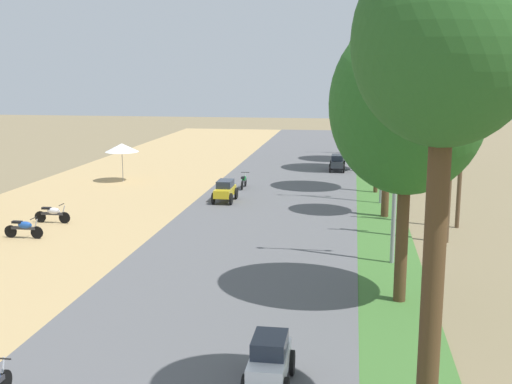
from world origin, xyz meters
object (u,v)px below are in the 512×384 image
Objects in this scene: streetlamp_mid at (384,117)px; utility_pole_far at (462,138)px; parked_motorbike_second at (24,227)px; median_tree_fifth at (381,55)px; motorbike_ahead_second at (244,180)px; vendor_umbrella at (122,148)px; car_sedan_charcoal at (337,162)px; median_tree_second at (408,105)px; car_sedan_yellow at (225,190)px; car_hatchback_white at (269,360)px; streetlamp_far at (373,101)px; median_tree_fourth at (380,57)px; median_tree_sixth at (374,75)px; parked_motorbike_third at (53,213)px; streetlamp_near at (396,152)px; median_tree_third at (389,95)px; median_tree_nearest at (446,48)px; utility_pole_near at (452,142)px.

utility_pole_far is at bearing -55.63° from streetlamp_mid.
parked_motorbike_second is 27.38m from median_tree_fifth.
motorbike_ahead_second is at bearing 60.31° from parked_motorbike_second.
car_sedan_charcoal is (13.92, 6.46, -1.57)m from vendor_umbrella.
median_tree_second reaches higher than streetlamp_mid.
vendor_umbrella is 0.31× the size of utility_pole_far.
vendor_umbrella is at bearing 145.73° from car_sedan_yellow.
parked_motorbike_second is at bearing 136.82° from car_hatchback_white.
streetlamp_mid is 6.00m from utility_pole_far.
parked_motorbike_second is 19.18m from streetlamp_mid.
streetlamp_far is at bearing 90.00° from streetlamp_mid.
median_tree_fifth is at bearing 83.80° from car_hatchback_white.
car_hatchback_white is 32.61m from car_sedan_charcoal.
median_tree_fifth is (0.32, 7.67, 0.30)m from median_tree_fourth.
vendor_umbrella is at bearing -155.09° from car_sedan_charcoal.
parked_motorbike_second is 0.20× the size of median_tree_sixth.
streetlamp_far is 3.59× the size of car_sedan_yellow.
streetlamp_near is (15.85, -4.08, 3.80)m from parked_motorbike_third.
vendor_umbrella is at bearing 164.89° from streetlamp_mid.
median_tree_third is at bearing -37.92° from motorbike_ahead_second.
vendor_umbrella is (-0.82, 14.50, 1.75)m from parked_motorbike_second.
streetlamp_mid is (-0.14, -10.84, -3.53)m from median_tree_fifth.
median_tree_third is at bearing 89.67° from median_tree_second.
median_tree_second is at bearing -59.13° from car_sedan_yellow.
utility_pole_far is 4.04× the size of car_hatchback_white.
median_tree_fourth is 1.23× the size of streetlamp_mid.
median_tree_fourth reaches higher than parked_motorbike_second.
parked_motorbike_second is at bearing -165.12° from utility_pole_far.
median_tree_nearest is 1.16× the size of utility_pole_near.
parked_motorbike_third is 28.84m from median_tree_sixth.
median_tree_fourth is 4.53m from streetlamp_mid.
median_tree_fourth reaches higher than motorbike_ahead_second.
parked_motorbike_third is 0.71× the size of vendor_umbrella.
median_tree_second is (15.85, -8.22, 5.75)m from parked_motorbike_third.
streetlamp_near is (15.79, -1.23, 3.80)m from parked_motorbike_second.
streetlamp_near is at bearing -43.45° from vendor_umbrella.
parked_motorbike_third is 23.62m from median_tree_nearest.
median_tree_sixth is (0.05, 12.99, -1.14)m from median_tree_fourth.
streetlamp_near is 3.70× the size of car_hatchback_white.
median_tree_second is 21.12m from motorbike_ahead_second.
car_sedan_yellow is (-8.61, 10.28, -3.61)m from streetlamp_near.
vendor_umbrella is 0.31× the size of streetlamp_far.
utility_pole_near is at bearing 80.78° from median_tree_nearest.
parked_motorbike_third is 9.53m from car_sedan_yellow.
vendor_umbrella reaches higher than motorbike_ahead_second.
median_tree_sixth is 1.10× the size of streetlamp_mid.
streetlamp_far is 3.59× the size of car_sedan_charcoal.
parked_motorbike_second is at bearing 175.56° from streetlamp_near.
median_tree_third is 0.95× the size of streetlamp_far.
median_tree_third is 11.93m from motorbike_ahead_second.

